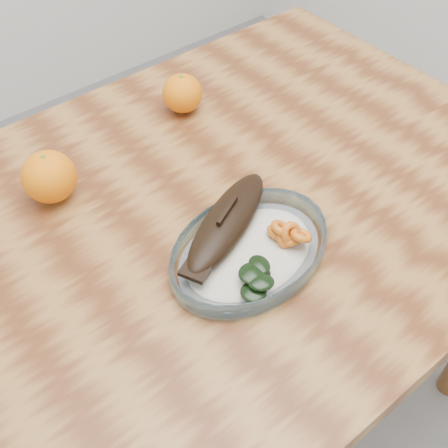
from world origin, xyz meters
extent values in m
plane|color=slate|center=(0.00, 0.00, 0.00)|extent=(3.00, 3.00, 0.00)
cube|color=#5D2F16|center=(0.00, 0.00, 0.73)|extent=(1.20, 0.80, 0.04)
cylinder|color=brown|center=(0.54, 0.34, 0.35)|extent=(0.06, 0.06, 0.71)
ellipsoid|color=white|center=(0.00, -0.12, 0.76)|extent=(0.50, 0.38, 0.01)
torus|color=#88B9D3|center=(0.00, -0.12, 0.77)|extent=(0.51, 0.51, 0.03)
ellipsoid|color=white|center=(0.00, -0.12, 0.77)|extent=(0.45, 0.33, 0.02)
ellipsoid|color=black|center=(0.00, -0.07, 0.80)|extent=(0.23, 0.16, 0.04)
ellipsoid|color=black|center=(0.00, -0.07, 0.79)|extent=(0.20, 0.13, 0.02)
cube|color=black|center=(-0.09, -0.11, 0.80)|extent=(0.05, 0.05, 0.01)
cube|color=black|center=(0.00, -0.07, 0.82)|extent=(0.06, 0.03, 0.02)
torus|color=#C1450E|center=(0.06, -0.15, 0.79)|extent=(0.04, 0.04, 0.03)
torus|color=#C1450E|center=(0.05, -0.14, 0.79)|extent=(0.04, 0.04, 0.04)
torus|color=#C1450E|center=(0.05, -0.15, 0.79)|extent=(0.05, 0.05, 0.02)
torus|color=#C1450E|center=(0.06, -0.14, 0.79)|extent=(0.04, 0.04, 0.03)
torus|color=#C1450E|center=(0.05, -0.13, 0.79)|extent=(0.03, 0.03, 0.02)
torus|color=#C1450E|center=(0.07, -0.14, 0.79)|extent=(0.03, 0.04, 0.04)
torus|color=#C1450E|center=(0.06, -0.15, 0.79)|extent=(0.05, 0.04, 0.04)
torus|color=#C1450E|center=(0.05, -0.15, 0.81)|extent=(0.04, 0.03, 0.04)
torus|color=#C1450E|center=(0.05, -0.13, 0.81)|extent=(0.04, 0.04, 0.03)
torus|color=#C1450E|center=(0.06, -0.16, 0.81)|extent=(0.05, 0.05, 0.03)
ellipsoid|color=black|center=(-0.05, -0.18, 0.79)|extent=(0.05, 0.05, 0.01)
ellipsoid|color=black|center=(-0.02, -0.16, 0.79)|extent=(0.05, 0.05, 0.01)
ellipsoid|color=black|center=(-0.04, -0.16, 0.80)|extent=(0.05, 0.05, 0.01)
ellipsoid|color=black|center=(-0.04, -0.18, 0.80)|extent=(0.05, 0.04, 0.01)
ellipsoid|color=black|center=(-0.02, -0.16, 0.80)|extent=(0.04, 0.04, 0.01)
sphere|color=orange|center=(-0.16, 0.18, 0.79)|extent=(0.09, 0.09, 0.09)
sphere|color=orange|center=(0.14, 0.23, 0.79)|extent=(0.08, 0.08, 0.08)
camera|label=1|loc=(-0.36, -0.50, 1.39)|focal=45.00mm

